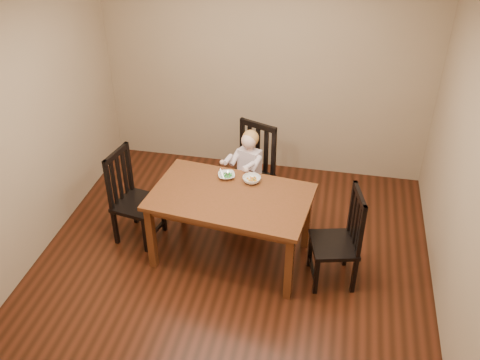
% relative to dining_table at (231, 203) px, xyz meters
% --- Properties ---
extents(room, '(4.01, 4.01, 2.71)m').
position_rel_dining_table_xyz_m(room, '(0.03, -0.15, 0.67)').
color(room, '#431B0E').
rests_on(room, ground).
extents(dining_table, '(1.64, 1.10, 0.77)m').
position_rel_dining_table_xyz_m(dining_table, '(0.00, 0.00, 0.00)').
color(dining_table, '#4E2D12').
rests_on(dining_table, room).
extents(chair_child, '(0.60, 0.58, 1.09)m').
position_rel_dining_table_xyz_m(chair_child, '(0.05, 0.81, -0.16)').
color(chair_child, black).
rests_on(chair_child, room).
extents(chair_left, '(0.50, 0.52, 1.04)m').
position_rel_dining_table_xyz_m(chair_left, '(-1.08, 0.12, -0.18)').
color(chair_left, black).
rests_on(chair_left, room).
extents(chair_right, '(0.51, 0.53, 1.02)m').
position_rel_dining_table_xyz_m(chair_right, '(1.08, -0.12, -0.19)').
color(chair_right, black).
rests_on(chair_right, room).
extents(toddler, '(0.44, 0.48, 0.54)m').
position_rel_dining_table_xyz_m(toddler, '(0.03, 0.76, -0.02)').
color(toddler, white).
rests_on(toddler, chair_child).
extents(bowl_peas, '(0.22, 0.22, 0.04)m').
position_rel_dining_table_xyz_m(bowl_peas, '(-0.11, 0.30, 0.11)').
color(bowl_peas, silver).
rests_on(bowl_peas, dining_table).
extents(bowl_veg, '(0.20, 0.20, 0.06)m').
position_rel_dining_table_xyz_m(bowl_veg, '(0.16, 0.27, 0.12)').
color(bowl_veg, silver).
rests_on(bowl_veg, dining_table).
extents(fork, '(0.07, 0.11, 0.05)m').
position_rel_dining_table_xyz_m(fork, '(-0.15, 0.29, 0.13)').
color(fork, silver).
rests_on(fork, bowl_peas).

